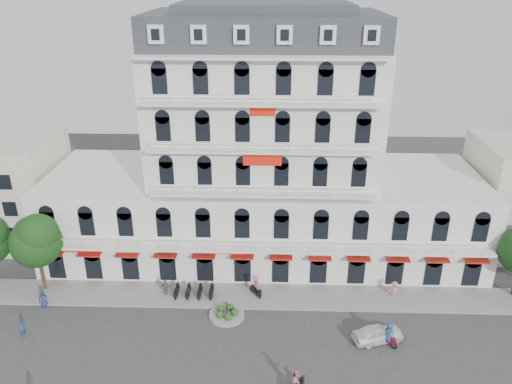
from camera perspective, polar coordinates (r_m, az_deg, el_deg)
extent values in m
plane|color=#38383A|center=(41.56, 0.27, -19.19)|extent=(120.00, 120.00, 0.00)
cube|color=gray|center=(48.47, 0.57, -11.82)|extent=(53.00, 4.00, 0.16)
cube|color=silver|center=(53.91, 0.82, -2.37)|extent=(45.00, 14.00, 9.00)
cube|color=silver|center=(50.00, 0.89, 9.00)|extent=(22.00, 12.00, 13.00)
cube|color=#2D3035|center=(48.55, 0.95, 18.15)|extent=(21.56, 11.76, 3.00)
cube|color=#2D3035|center=(48.40, 0.97, 20.39)|extent=(15.84, 8.64, 0.80)
cube|color=#AD2015|center=(47.82, 0.63, -7.44)|extent=(40.50, 1.00, 0.15)
cube|color=red|center=(44.92, 0.73, 3.89)|extent=(3.50, 0.10, 1.40)
cylinder|color=gray|center=(46.19, -3.35, -13.87)|extent=(3.20, 3.20, 0.24)
cylinder|color=black|center=(45.72, -3.37, -13.09)|extent=(0.08, 0.08, 1.40)
sphere|color=#244C19|center=(45.94, -2.47, -13.57)|extent=(0.70, 0.70, 0.70)
sphere|color=#244C19|center=(46.50, -3.01, -13.05)|extent=(0.70, 0.70, 0.70)
sphere|color=#244C19|center=(46.37, -4.02, -13.20)|extent=(0.70, 0.70, 0.70)
sphere|color=#244C19|center=(45.73, -4.14, -13.82)|extent=(0.70, 0.70, 0.70)
sphere|color=#244C19|center=(45.45, -3.18, -14.06)|extent=(0.70, 0.70, 0.70)
cylinder|color=#382314|center=(52.58, -23.22, -8.54)|extent=(0.36, 0.36, 3.74)
sphere|color=#113715|center=(50.95, -23.83, -5.30)|extent=(4.76, 4.76, 4.76)
sphere|color=#113715|center=(50.00, -23.66, -4.39)|extent=(3.74, 3.74, 3.74)
sphere|color=#113715|center=(51.05, -24.23, -4.44)|extent=(3.40, 3.40, 3.40)
imported|color=white|center=(44.42, 13.75, -15.43)|extent=(4.58, 2.84, 1.46)
imported|color=pink|center=(38.72, 4.67, -20.58)|extent=(1.03, 1.06, 1.72)
cube|color=maroon|center=(44.28, 14.87, -16.01)|extent=(1.35, 1.26, 0.35)
torus|color=black|center=(44.64, 14.20, -16.00)|extent=(0.53, 0.49, 0.60)
torus|color=black|center=(44.28, 15.47, -16.55)|extent=(0.53, 0.49, 0.60)
imported|color=navy|center=(43.79, 14.98, -15.22)|extent=(1.02, 1.00, 1.77)
cube|color=black|center=(48.30, -0.05, -11.27)|extent=(1.17, 1.42, 0.35)
torus|color=black|center=(48.09, 0.33, -11.85)|extent=(0.45, 0.55, 0.60)
torus|color=black|center=(48.83, -0.42, -11.22)|extent=(0.45, 0.55, 0.60)
imported|color=#BB6372|center=(47.83, -0.05, -10.47)|extent=(1.25, 1.36, 1.84)
imported|color=navy|center=(50.78, -23.14, -11.16)|extent=(0.96, 0.84, 1.66)
imported|color=#57575E|center=(48.86, -10.25, -10.76)|extent=(1.07, 0.47, 1.80)
imported|color=#CC6C84|center=(49.71, 15.50, -10.69)|extent=(1.18, 0.74, 1.74)
imported|color=navy|center=(47.82, -25.15, -14.02)|extent=(0.67, 0.66, 1.55)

